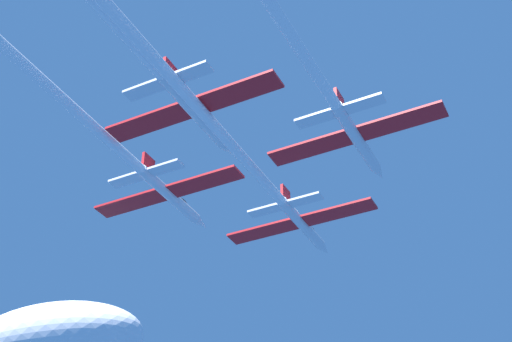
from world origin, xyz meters
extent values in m
cylinder|color=white|center=(0.06, 0.92, 0.02)|extent=(1.33, 12.13, 1.33)
cone|color=white|center=(0.06, 8.32, 0.02)|extent=(1.31, 2.67, 1.31)
ellipsoid|color=black|center=(0.06, 3.59, 0.59)|extent=(0.93, 2.43, 0.67)
cube|color=red|center=(-5.21, 0.31, 0.02)|extent=(9.22, 2.67, 0.29)
cube|color=red|center=(5.34, 0.31, 0.02)|extent=(9.22, 2.67, 0.29)
cube|color=red|center=(0.06, -3.93, 1.66)|extent=(0.35, 2.18, 1.94)
cube|color=white|center=(-2.68, -4.17, 0.02)|extent=(4.15, 1.60, 0.29)
cube|color=white|center=(2.81, -4.17, 0.02)|extent=(4.15, 1.60, 0.29)
cylinder|color=white|center=(0.06, -29.65, 0.02)|extent=(1.20, 49.01, 1.20)
cylinder|color=white|center=(-11.80, -11.69, 0.61)|extent=(1.33, 12.13, 1.33)
cone|color=white|center=(-11.80, -4.29, 0.61)|extent=(1.31, 2.67, 1.31)
ellipsoid|color=black|center=(-11.80, -9.02, 1.18)|extent=(0.93, 2.43, 0.67)
cube|color=red|center=(-17.08, -12.30, 0.61)|extent=(9.22, 2.67, 0.29)
cube|color=red|center=(-6.52, -12.30, 0.61)|extent=(9.22, 2.67, 0.29)
cube|color=red|center=(-11.80, -16.54, 2.25)|extent=(0.35, 2.18, 1.94)
cube|color=white|center=(-14.54, -16.79, 0.61)|extent=(4.15, 1.60, 0.29)
cube|color=white|center=(-9.06, -16.79, 0.61)|extent=(4.15, 1.60, 0.29)
cylinder|color=white|center=(-11.80, -36.16, 0.61)|extent=(1.20, 36.82, 1.20)
cylinder|color=white|center=(12.24, -11.78, 0.84)|extent=(1.33, 12.13, 1.33)
cone|color=white|center=(12.24, -4.38, 0.84)|extent=(1.31, 2.67, 1.31)
ellipsoid|color=black|center=(12.24, -9.11, 1.41)|extent=(0.93, 2.43, 0.67)
cube|color=red|center=(6.97, -12.38, 0.84)|extent=(9.22, 2.67, 0.29)
cube|color=red|center=(17.52, -12.38, 0.84)|extent=(9.22, 2.67, 0.29)
cube|color=red|center=(12.24, -16.63, 2.48)|extent=(0.35, 2.18, 1.94)
cube|color=white|center=(9.50, -16.87, 0.84)|extent=(4.15, 1.60, 0.29)
cube|color=white|center=(14.98, -16.87, 0.84)|extent=(4.15, 1.60, 0.29)
cylinder|color=white|center=(-0.96, -23.90, 0.59)|extent=(1.33, 12.13, 1.33)
cone|color=white|center=(-0.96, -16.50, 0.59)|extent=(1.31, 2.67, 1.31)
ellipsoid|color=black|center=(-0.96, -21.23, 1.15)|extent=(0.93, 2.43, 0.67)
cube|color=red|center=(-6.24, -24.51, 0.59)|extent=(9.22, 2.67, 0.29)
cube|color=red|center=(4.32, -24.51, 0.59)|extent=(9.22, 2.67, 0.29)
cube|color=red|center=(-0.96, -28.75, 2.22)|extent=(0.35, 2.18, 1.94)
cube|color=white|center=(-3.70, -28.99, 0.59)|extent=(4.15, 1.60, 0.29)
cube|color=white|center=(1.78, -28.99, 0.59)|extent=(4.15, 1.60, 0.29)
camera|label=1|loc=(30.17, -71.05, -46.23)|focal=49.83mm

